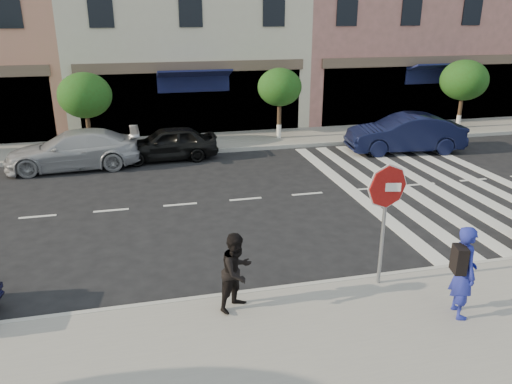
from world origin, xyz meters
name	(u,v)px	position (x,y,z in m)	size (l,w,h in m)	color
ground	(282,258)	(0.00, 0.00, 0.00)	(120.00, 120.00, 0.00)	black
sidewalk_near	(346,357)	(0.00, -3.75, 0.07)	(60.00, 4.50, 0.15)	gray
sidewalk_far	(211,142)	(0.00, 11.00, 0.07)	(60.00, 3.00, 0.15)	gray
building_centre	(180,10)	(-0.50, 17.00, 5.50)	(11.00, 9.00, 11.00)	beige
street_tree_wb	(85,96)	(-5.00, 10.80, 2.31)	(2.10, 2.10, 3.06)	#473323
street_tree_c	(280,88)	(3.00, 10.80, 2.36)	(1.90, 1.90, 3.04)	#473323
street_tree_ea	(464,80)	(12.00, 10.80, 2.39)	(2.20, 2.20, 3.19)	#473323
stop_sign	(386,199)	(1.55, -1.80, 2.02)	(0.89, 0.25, 2.57)	gray
photographer	(464,272)	(2.47, -3.17, 1.03)	(0.64, 0.42, 1.77)	navy
walker	(237,272)	(-1.47, -2.00, 0.91)	(0.74, 0.58, 1.53)	black
car_far_left	(73,150)	(-5.41, 8.64, 0.69)	(1.93, 4.75, 1.38)	#AAAAB0
car_far_mid	(168,143)	(-1.98, 8.97, 0.64)	(1.52, 3.79, 1.29)	black
car_far_right	(405,133)	(7.49, 7.88, 0.77)	(1.63, 4.66, 1.54)	black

